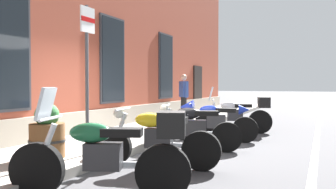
% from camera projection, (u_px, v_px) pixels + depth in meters
% --- Properties ---
extents(ground_plane, '(140.00, 140.00, 0.00)m').
position_uv_depth(ground_plane, '(153.00, 148.00, 7.28)').
color(ground_plane, '#38383A').
extents(sidewalk, '(31.66, 2.28, 0.16)m').
position_uv_depth(sidewalk, '(109.00, 141.00, 7.75)').
color(sidewalk, gray).
rests_on(sidewalk, ground_plane).
extents(lane_stripe, '(31.66, 0.12, 0.01)m').
position_uv_depth(lane_stripe, '(314.00, 162.00, 5.94)').
color(lane_stripe, silver).
rests_on(lane_stripe, ground_plane).
extents(motorcycle_green_touring, '(1.03, 2.12, 1.34)m').
position_uv_depth(motorcycle_green_touring, '(109.00, 153.00, 4.04)').
color(motorcycle_green_touring, black).
rests_on(motorcycle_green_touring, ground_plane).
extents(motorcycle_yellow_naked, '(0.68, 2.13, 0.98)m').
position_uv_depth(motorcycle_yellow_naked, '(155.00, 139.00, 5.56)').
color(motorcycle_yellow_naked, black).
rests_on(motorcycle_yellow_naked, ground_plane).
extents(motorcycle_black_naked, '(0.86, 1.92, 0.97)m').
position_uv_depth(motorcycle_black_naked, '(192.00, 128.00, 6.93)').
color(motorcycle_black_naked, black).
rests_on(motorcycle_black_naked, ground_plane).
extents(motorcycle_blue_sport, '(0.68, 2.06, 1.00)m').
position_uv_depth(motorcycle_blue_sport, '(211.00, 119.00, 8.17)').
color(motorcycle_blue_sport, black).
rests_on(motorcycle_blue_sport, ground_plane).
extents(motorcycle_silver_touring, '(0.90, 2.11, 1.32)m').
position_uv_depth(motorcycle_silver_touring, '(237.00, 114.00, 9.59)').
color(motorcycle_silver_touring, black).
rests_on(motorcycle_silver_touring, ground_plane).
extents(pedestrian_blue_top, '(0.44, 0.44, 1.59)m').
position_uv_depth(pedestrian_blue_top, '(184.00, 94.00, 11.92)').
color(pedestrian_blue_top, black).
rests_on(pedestrian_blue_top, sidewalk).
extents(parking_sign, '(0.36, 0.07, 2.59)m').
position_uv_depth(parking_sign, '(87.00, 59.00, 5.83)').
color(parking_sign, '#4C4C51').
rests_on(parking_sign, sidewalk).
extents(barrel_planter, '(0.60, 0.60, 0.91)m').
position_uv_depth(barrel_planter, '(47.00, 134.00, 5.60)').
color(barrel_planter, brown).
rests_on(barrel_planter, sidewalk).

